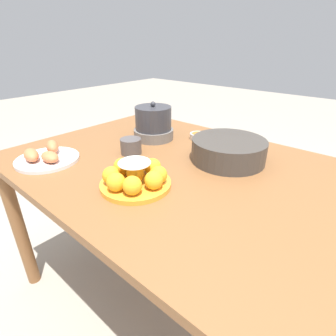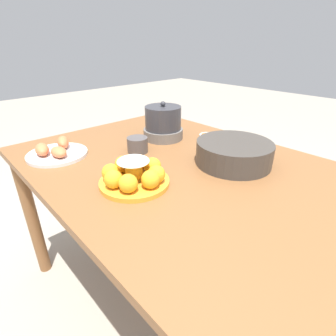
% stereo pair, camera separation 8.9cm
% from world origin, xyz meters
% --- Properties ---
extents(ground_plane, '(12.00, 12.00, 0.00)m').
position_xyz_m(ground_plane, '(0.00, 0.00, 0.00)').
color(ground_plane, '#9E9384').
extents(dining_table, '(1.54, 0.96, 0.73)m').
position_xyz_m(dining_table, '(0.00, 0.00, 0.65)').
color(dining_table, brown).
rests_on(dining_table, ground_plane).
extents(cake_plate, '(0.23, 0.23, 0.10)m').
position_xyz_m(cake_plate, '(-0.09, -0.22, 0.77)').
color(cake_plate, gold).
rests_on(cake_plate, dining_table).
extents(serving_bowl, '(0.29, 0.29, 0.09)m').
position_xyz_m(serving_bowl, '(0.04, 0.16, 0.78)').
color(serving_bowl, '#3D3833').
rests_on(serving_bowl, dining_table).
extents(sauce_bowl, '(0.08, 0.08, 0.03)m').
position_xyz_m(sauce_bowl, '(-0.20, 0.29, 0.74)').
color(sauce_bowl, beige).
rests_on(sauce_bowl, dining_table).
extents(seafood_platter, '(0.24, 0.24, 0.06)m').
position_xyz_m(seafood_platter, '(-0.50, -0.32, 0.75)').
color(seafood_platter, silver).
rests_on(seafood_platter, dining_table).
extents(cup_near, '(0.09, 0.09, 0.06)m').
position_xyz_m(cup_near, '(-0.31, -0.04, 0.76)').
color(cup_near, '#4C4747').
rests_on(cup_near, dining_table).
extents(warming_pot, '(0.19, 0.19, 0.18)m').
position_xyz_m(warming_pot, '(-0.37, 0.15, 0.80)').
color(warming_pot, '#66605B').
rests_on(warming_pot, dining_table).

